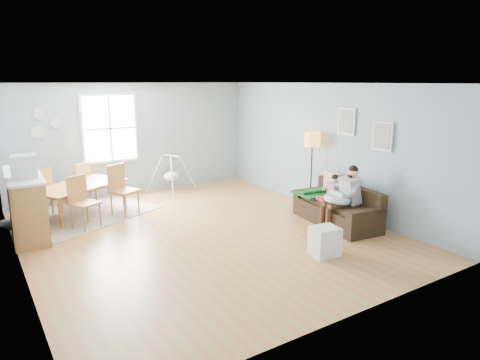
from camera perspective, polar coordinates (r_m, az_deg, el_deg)
room at (r=7.51m, az=-5.34°, el=10.59°), size 8.40×9.40×3.90m
window at (r=10.58m, az=-16.98°, el=6.59°), size 1.32×0.08×1.62m
pictures at (r=8.58m, az=16.17°, el=6.61°), size 0.05×1.34×0.74m
wall_plates at (r=10.27m, az=-24.63°, el=6.81°), size 0.67×0.02×0.66m
sofa at (r=8.62m, az=12.98°, el=-3.93°), size 1.03×1.96×0.76m
green_throw at (r=9.00m, az=10.24°, el=-1.66°), size 0.92×0.76×0.04m
beige_pillow at (r=9.00m, az=12.17°, el=-0.37°), size 0.22×0.48×0.46m
father at (r=8.25m, az=13.59°, el=-2.01°), size 0.89×0.48×1.21m
nursing_pillow at (r=8.18m, az=12.82°, el=-2.52°), size 0.58×0.57×0.20m
infant at (r=8.18m, az=12.69°, el=-1.89°), size 0.15×0.36×0.13m
toddler at (r=8.62m, az=12.01°, el=-1.31°), size 0.50×0.27×0.76m
floor_lamp at (r=9.34m, az=9.60°, el=4.52°), size 0.34×0.34×1.67m
storage_cube at (r=7.05m, az=11.18°, el=-8.02°), size 0.47×0.43×0.46m
rug at (r=9.60m, az=-20.20°, el=-4.31°), size 3.32×3.00×0.01m
dining_table at (r=9.51m, az=-20.35°, el=-2.48°), size 2.11×1.78×0.65m
chair_sw at (r=8.65m, az=-20.39°, el=-2.28°), size 0.60×0.60×1.00m
chair_se at (r=9.23m, az=-15.62°, el=-0.74°), size 0.64×0.64×1.06m
chair_nw at (r=9.73m, az=-25.11°, el=-1.09°), size 0.60×0.60×0.99m
chair_ne at (r=10.27m, az=-20.54°, el=-0.09°), size 0.58×0.58×0.96m
counter at (r=8.70m, az=-26.64°, el=-2.78°), size 0.69×2.04×1.13m
monitor at (r=8.17m, az=-26.87°, el=1.65°), size 0.46×0.44×0.39m
baby_swing at (r=10.89m, az=-9.13°, el=0.59°), size 1.21×1.22×0.94m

